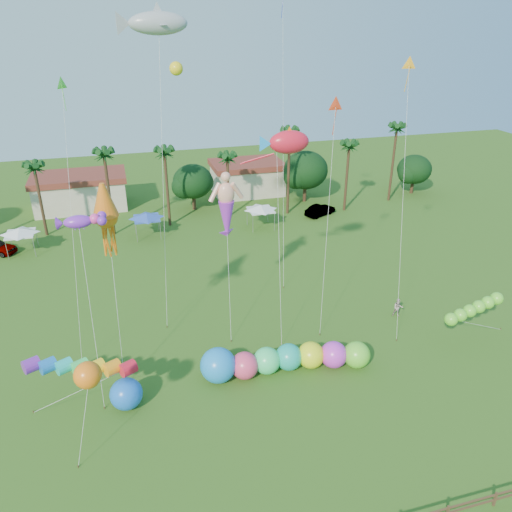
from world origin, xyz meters
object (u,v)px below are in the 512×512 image
object	(u,v)px
caterpillar_inflatable	(280,360)
blue_ball	(126,394)
car_b	(320,210)
spectator_b	(398,308)

from	to	relation	value
caterpillar_inflatable	blue_ball	size ratio (longest dim) A/B	5.84
caterpillar_inflatable	blue_ball	distance (m)	11.25
car_b	spectator_b	world-z (taller)	spectator_b
car_b	caterpillar_inflatable	bearing A→B (deg)	126.82
car_b	blue_ball	xyz separation A→B (m)	(-26.86, -30.60, 0.36)
car_b	caterpillar_inflatable	world-z (taller)	caterpillar_inflatable
car_b	caterpillar_inflatable	distance (m)	33.74
caterpillar_inflatable	spectator_b	bearing A→B (deg)	25.81
spectator_b	blue_ball	world-z (taller)	blue_ball
spectator_b	caterpillar_inflatable	size ratio (longest dim) A/B	0.13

